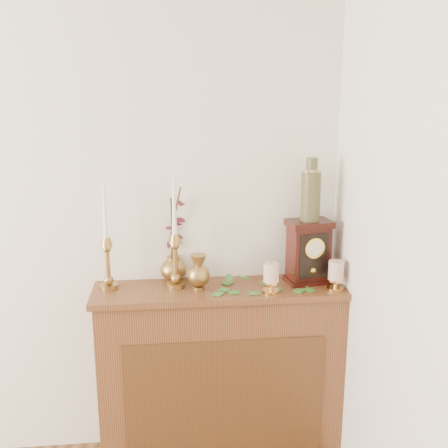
{
  "coord_description": "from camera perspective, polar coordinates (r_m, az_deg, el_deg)",
  "views": [
    {
      "loc": [
        1.16,
        -0.29,
        1.84
      ],
      "look_at": [
        1.41,
        2.05,
        1.26
      ],
      "focal_mm": 42.0,
      "sensor_mm": 36.0,
      "label": 1
    }
  ],
  "objects": [
    {
      "name": "console_shelf",
      "position": [
        2.78,
        -0.32,
        -16.43
      ],
      "size": [
        1.24,
        0.34,
        0.93
      ],
      "color": "brown",
      "rests_on": "ground"
    },
    {
      "name": "candlestick_left",
      "position": [
        2.55,
        -12.6,
        -3.29
      ],
      "size": [
        0.09,
        0.09,
        0.52
      ],
      "rotation": [
        0.0,
        0.0,
        -0.34
      ],
      "color": "#9F733F",
      "rests_on": "console_shelf"
    },
    {
      "name": "candlestick_center",
      "position": [
        2.52,
        -5.34,
        -3.05
      ],
      "size": [
        0.09,
        0.09,
        0.55
      ],
      "rotation": [
        0.0,
        0.0,
        -0.38
      ],
      "color": "#9F733F",
      "rests_on": "console_shelf"
    },
    {
      "name": "bud_vase",
      "position": [
        2.5,
        -2.79,
        -5.33
      ],
      "size": [
        0.11,
        0.11,
        0.18
      ],
      "rotation": [
        0.0,
        0.0,
        -0.18
      ],
      "color": "#9F733F",
      "rests_on": "console_shelf"
    },
    {
      "name": "ginger_jar",
      "position": [
        2.63,
        -5.38,
        -1.48
      ],
      "size": [
        0.19,
        0.21,
        0.48
      ],
      "rotation": [
        0.0,
        0.0,
        0.26
      ],
      "color": "#9F733F",
      "rests_on": "console_shelf"
    },
    {
      "name": "pillar_candle_left",
      "position": [
        2.48,
        5.15,
        -5.7
      ],
      "size": [
        0.08,
        0.08,
        0.16
      ],
      "rotation": [
        0.0,
        0.0,
        0.41
      ],
      "color": "#E4A94F",
      "rests_on": "console_shelf"
    },
    {
      "name": "pillar_candle_right",
      "position": [
        2.56,
        12.07,
        -5.35
      ],
      "size": [
        0.08,
        0.08,
        0.16
      ],
      "rotation": [
        0.0,
        0.0,
        -0.25
      ],
      "color": "#E4A94F",
      "rests_on": "console_shelf"
    },
    {
      "name": "ivy_garland",
      "position": [
        2.57,
        5.16,
        -6.6
      ],
      "size": [
        0.49,
        0.18,
        0.08
      ],
      "rotation": [
        0.0,
        0.0,
        0.33
      ],
      "color": "#38722B",
      "rests_on": "console_shelf"
    },
    {
      "name": "mantel_clock",
      "position": [
        2.62,
        9.19,
        -3.05
      ],
      "size": [
        0.23,
        0.18,
        0.32
      ],
      "rotation": [
        0.0,
        0.0,
        0.17
      ],
      "color": "#370F0B",
      "rests_on": "console_shelf"
    },
    {
      "name": "ceramic_vase",
      "position": [
        2.55,
        9.42,
        3.38
      ],
      "size": [
        0.09,
        0.09,
        0.31
      ],
      "rotation": [
        0.0,
        0.0,
        0.17
      ],
      "color": "#193223",
      "rests_on": "mantel_clock"
    }
  ]
}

